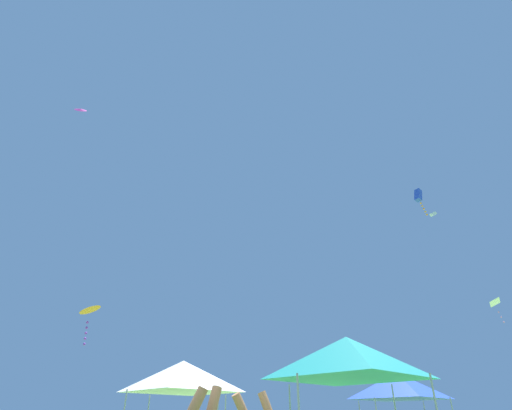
{
  "coord_description": "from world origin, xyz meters",
  "views": [
    {
      "loc": [
        0.57,
        -5.08,
        1.64
      ],
      "look_at": [
        0.3,
        15.67,
        13.02
      ],
      "focal_mm": 27.75,
      "sensor_mm": 36.0,
      "label": 1
    }
  ],
  "objects_px": {
    "canopy_tent_white": "(182,376)",
    "canopy_tent_teal": "(348,358)",
    "kite_orange_delta": "(90,310)",
    "kite_blue_box": "(419,196)",
    "kite_white_box": "(433,214)",
    "canopy_tent_blue": "(399,386)",
    "kite_magenta_delta": "(81,109)",
    "kite_white_diamond": "(495,303)"
  },
  "relations": [
    {
      "from": "canopy_tent_blue",
      "to": "canopy_tent_teal",
      "type": "bearing_deg",
      "value": -116.66
    },
    {
      "from": "canopy_tent_blue",
      "to": "canopy_tent_white",
      "type": "height_order",
      "value": "canopy_tent_white"
    },
    {
      "from": "canopy_tent_teal",
      "to": "kite_orange_delta",
      "type": "relative_size",
      "value": 1.76
    },
    {
      "from": "canopy_tent_blue",
      "to": "kite_magenta_delta",
      "type": "distance_m",
      "value": 34.78
    },
    {
      "from": "canopy_tent_blue",
      "to": "canopy_tent_white",
      "type": "relative_size",
      "value": 0.95
    },
    {
      "from": "kite_white_box",
      "to": "kite_blue_box",
      "type": "height_order",
      "value": "kite_white_box"
    },
    {
      "from": "canopy_tent_teal",
      "to": "kite_white_box",
      "type": "bearing_deg",
      "value": 56.95
    },
    {
      "from": "canopy_tent_teal",
      "to": "kite_white_box",
      "type": "relative_size",
      "value": 5.22
    },
    {
      "from": "kite_orange_delta",
      "to": "kite_magenta_delta",
      "type": "height_order",
      "value": "kite_magenta_delta"
    },
    {
      "from": "kite_magenta_delta",
      "to": "canopy_tent_white",
      "type": "bearing_deg",
      "value": -40.31
    },
    {
      "from": "canopy_tent_white",
      "to": "canopy_tent_teal",
      "type": "relative_size",
      "value": 0.97
    },
    {
      "from": "kite_blue_box",
      "to": "kite_magenta_delta",
      "type": "bearing_deg",
      "value": 176.84
    },
    {
      "from": "canopy_tent_white",
      "to": "kite_white_box",
      "type": "relative_size",
      "value": 5.08
    },
    {
      "from": "kite_blue_box",
      "to": "canopy_tent_teal",
      "type": "bearing_deg",
      "value": -123.76
    },
    {
      "from": "kite_white_diamond",
      "to": "kite_blue_box",
      "type": "height_order",
      "value": "kite_blue_box"
    },
    {
      "from": "kite_orange_delta",
      "to": "kite_blue_box",
      "type": "relative_size",
      "value": 0.89
    },
    {
      "from": "kite_orange_delta",
      "to": "canopy_tent_teal",
      "type": "bearing_deg",
      "value": -39.14
    },
    {
      "from": "kite_orange_delta",
      "to": "kite_white_box",
      "type": "relative_size",
      "value": 2.96
    },
    {
      "from": "canopy_tent_teal",
      "to": "kite_magenta_delta",
      "type": "bearing_deg",
      "value": 140.24
    },
    {
      "from": "canopy_tent_blue",
      "to": "kite_orange_delta",
      "type": "distance_m",
      "value": 16.12
    },
    {
      "from": "canopy_tent_blue",
      "to": "canopy_tent_white",
      "type": "distance_m",
      "value": 9.37
    },
    {
      "from": "kite_magenta_delta",
      "to": "kite_orange_delta",
      "type": "bearing_deg",
      "value": -40.73
    },
    {
      "from": "canopy_tent_teal",
      "to": "kite_blue_box",
      "type": "height_order",
      "value": "kite_blue_box"
    },
    {
      "from": "canopy_tent_white",
      "to": "kite_white_diamond",
      "type": "relative_size",
      "value": 2.37
    },
    {
      "from": "kite_magenta_delta",
      "to": "kite_blue_box",
      "type": "relative_size",
      "value": 0.52
    },
    {
      "from": "canopy_tent_teal",
      "to": "kite_orange_delta",
      "type": "distance_m",
      "value": 15.78
    },
    {
      "from": "canopy_tent_blue",
      "to": "kite_magenta_delta",
      "type": "height_order",
      "value": "kite_magenta_delta"
    },
    {
      "from": "kite_orange_delta",
      "to": "kite_blue_box",
      "type": "xyz_separation_m",
      "value": [
        21.61,
        4.88,
        9.89
      ]
    },
    {
      "from": "kite_magenta_delta",
      "to": "kite_white_box",
      "type": "bearing_deg",
      "value": 8.38
    },
    {
      "from": "kite_magenta_delta",
      "to": "canopy_tent_blue",
      "type": "bearing_deg",
      "value": -21.86
    },
    {
      "from": "kite_white_box",
      "to": "kite_orange_delta",
      "type": "bearing_deg",
      "value": -156.04
    },
    {
      "from": "canopy_tent_teal",
      "to": "kite_white_diamond",
      "type": "relative_size",
      "value": 2.43
    },
    {
      "from": "canopy_tent_white",
      "to": "kite_white_diamond",
      "type": "bearing_deg",
      "value": 28.75
    },
    {
      "from": "canopy_tent_teal",
      "to": "kite_orange_delta",
      "type": "bearing_deg",
      "value": 140.86
    },
    {
      "from": "canopy_tent_teal",
      "to": "kite_blue_box",
      "type": "bearing_deg",
      "value": 56.24
    },
    {
      "from": "kite_magenta_delta",
      "to": "kite_white_box",
      "type": "xyz_separation_m",
      "value": [
        33.11,
        4.88,
        -8.83
      ]
    },
    {
      "from": "kite_orange_delta",
      "to": "kite_blue_box",
      "type": "distance_m",
      "value": 24.26
    },
    {
      "from": "canopy_tent_blue",
      "to": "canopy_tent_white",
      "type": "bearing_deg",
      "value": -163.75
    },
    {
      "from": "canopy_tent_teal",
      "to": "kite_white_diamond",
      "type": "bearing_deg",
      "value": 47.87
    },
    {
      "from": "kite_white_box",
      "to": "kite_blue_box",
      "type": "relative_size",
      "value": 0.3
    },
    {
      "from": "canopy_tent_white",
      "to": "kite_orange_delta",
      "type": "distance_m",
      "value": 9.16
    },
    {
      "from": "kite_orange_delta",
      "to": "kite_magenta_delta",
      "type": "bearing_deg",
      "value": 139.27
    }
  ]
}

